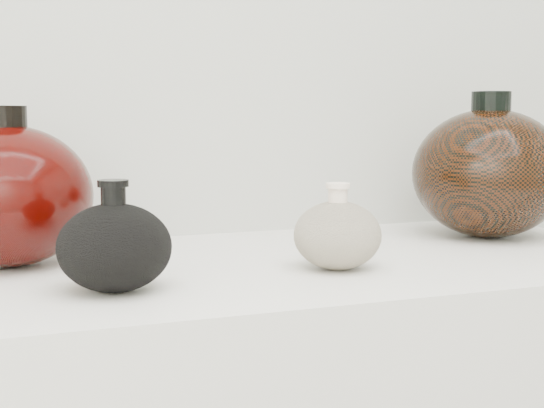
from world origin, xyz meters
name	(u,v)px	position (x,y,z in m)	size (l,w,h in m)	color
black_gourd_vase	(115,247)	(-0.16, 0.84, 0.95)	(0.13, 0.13, 0.12)	black
cream_gourd_vase	(337,234)	(0.12, 0.87, 0.94)	(0.12, 0.12, 0.11)	beige
left_round_pot	(8,195)	(-0.27, 1.03, 0.99)	(0.22, 0.22, 0.20)	black
right_round_pot	(489,173)	(0.45, 1.01, 1.00)	(0.27, 0.27, 0.23)	black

